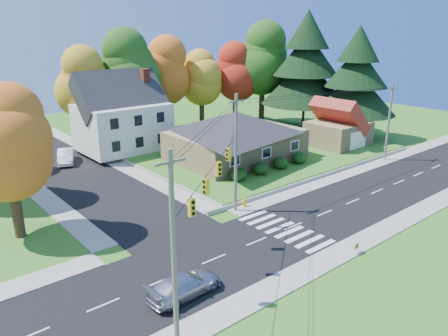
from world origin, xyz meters
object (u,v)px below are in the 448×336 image
object	(u,v)px
ranch_house	(236,134)
fire_hydrant	(245,203)
white_car	(65,156)
silver_sedan	(185,285)

from	to	relation	value
ranch_house	fire_hydrant	world-z (taller)	ranch_house
white_car	fire_hydrant	distance (m)	23.95
white_car	fire_hydrant	size ratio (longest dim) A/B	5.77
silver_sedan	fire_hydrant	xyz separation A→B (m)	(11.60, 7.48, -0.30)
silver_sedan	white_car	distance (m)	30.71
ranch_house	white_car	world-z (taller)	ranch_house
white_car	silver_sedan	bearing A→B (deg)	-76.51
ranch_house	silver_sedan	bearing A→B (deg)	-137.62
ranch_house	white_car	bearing A→B (deg)	141.55
fire_hydrant	ranch_house	bearing A→B (deg)	52.09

